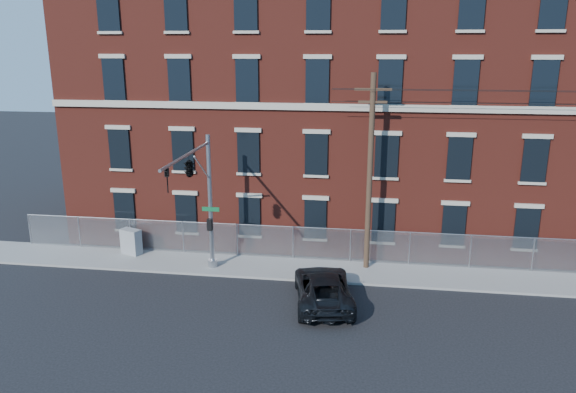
{
  "coord_description": "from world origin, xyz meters",
  "views": [
    {
      "loc": [
        1.78,
        -21.48,
        11.31
      ],
      "look_at": [
        -1.92,
        4.0,
        4.24
      ],
      "focal_mm": 34.16,
      "sensor_mm": 36.0,
      "label": 1
    }
  ],
  "objects_px": {
    "utility_pole_near": "(370,170)",
    "utility_cabinet": "(131,242)",
    "traffic_signal_mast": "(195,180)",
    "pickup_truck": "(323,288)"
  },
  "relations": [
    {
      "from": "utility_pole_near",
      "to": "utility_cabinet",
      "type": "distance_m",
      "value": 13.75
    },
    {
      "from": "traffic_signal_mast",
      "to": "utility_cabinet",
      "type": "xyz_separation_m",
      "value": [
        -4.99,
        3.48,
        -4.56
      ]
    },
    {
      "from": "utility_pole_near",
      "to": "pickup_truck",
      "type": "xyz_separation_m",
      "value": [
        -1.92,
        -4.23,
        -4.6
      ]
    },
    {
      "from": "utility_cabinet",
      "to": "traffic_signal_mast",
      "type": "bearing_deg",
      "value": -13.81
    },
    {
      "from": "pickup_truck",
      "to": "utility_cabinet",
      "type": "relative_size",
      "value": 3.73
    },
    {
      "from": "utility_pole_near",
      "to": "traffic_signal_mast",
      "type": "bearing_deg",
      "value": -156.86
    },
    {
      "from": "utility_pole_near",
      "to": "utility_cabinet",
      "type": "height_order",
      "value": "utility_pole_near"
    },
    {
      "from": "utility_pole_near",
      "to": "utility_cabinet",
      "type": "bearing_deg",
      "value": 179.72
    },
    {
      "from": "traffic_signal_mast",
      "to": "utility_cabinet",
      "type": "distance_m",
      "value": 7.6
    },
    {
      "from": "utility_pole_near",
      "to": "pickup_truck",
      "type": "distance_m",
      "value": 6.54
    }
  ]
}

